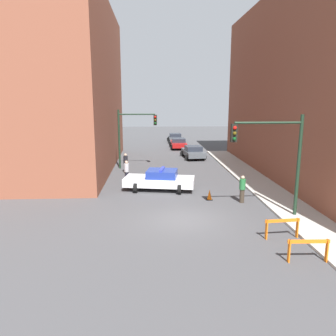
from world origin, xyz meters
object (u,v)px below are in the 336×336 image
at_px(pedestrian_sidewalk, 242,189).
at_px(barrier_mid, 282,225).
at_px(parked_car_mid, 178,143).
at_px(traffic_cone, 209,195).
at_px(parked_car_near, 193,152).
at_px(parked_car_far, 175,138).
at_px(pedestrian_corner, 126,163).
at_px(barrier_front, 308,247).
at_px(traffic_light_far, 131,130).
at_px(police_car, 160,180).
at_px(traffic_light_near, 277,150).
at_px(pedestrian_crossing, 127,171).

distance_m(pedestrian_sidewalk, barrier_mid, 5.23).
relative_size(parked_car_mid, traffic_cone, 6.56).
bearing_deg(parked_car_near, parked_car_far, 89.07).
height_order(pedestrian_corner, barrier_front, pedestrian_corner).
distance_m(parked_car_mid, pedestrian_corner, 15.03).
relative_size(parked_car_mid, pedestrian_sidewalk, 2.59).
bearing_deg(traffic_light_far, police_car, -72.82).
relative_size(pedestrian_corner, barrier_mid, 1.04).
distance_m(traffic_light_near, pedestrian_sidewalk, 3.80).
xyz_separation_m(traffic_light_near, traffic_cone, (-2.78, 3.18, -3.21)).
distance_m(traffic_light_near, traffic_cone, 5.30).
distance_m(police_car, barrier_mid, 9.74).
bearing_deg(barrier_mid, parked_car_far, 93.72).
height_order(traffic_light_far, barrier_front, traffic_light_far).
bearing_deg(pedestrian_crossing, pedestrian_corner, 136.69).
bearing_deg(barrier_front, traffic_light_far, 112.97).
xyz_separation_m(pedestrian_crossing, traffic_cone, (5.37, -4.59, -0.54)).
xyz_separation_m(pedestrian_corner, traffic_cone, (5.68, -7.86, -0.54)).
bearing_deg(traffic_cone, parked_car_near, 86.57).
bearing_deg(pedestrian_crossing, parked_car_far, 118.38).
relative_size(traffic_light_far, police_car, 1.05).
height_order(parked_car_mid, parked_car_far, same).
height_order(traffic_light_far, pedestrian_crossing, traffic_light_far).
relative_size(traffic_light_near, parked_car_near, 1.17).
distance_m(pedestrian_crossing, pedestrian_corner, 3.29).
xyz_separation_m(parked_car_far, pedestrian_sidewalk, (1.85, -28.58, 0.19)).
xyz_separation_m(parked_car_near, pedestrian_corner, (-6.56, -6.82, 0.19)).
height_order(parked_car_mid, pedestrian_crossing, pedestrian_crossing).
relative_size(parked_car_mid, pedestrian_crossing, 2.59).
xyz_separation_m(parked_car_mid, parked_car_far, (0.04, 6.13, 0.00)).
bearing_deg(pedestrian_corner, barrier_mid, -139.76).
xyz_separation_m(barrier_front, barrier_mid, (-0.13, 2.17, 0.00)).
xyz_separation_m(police_car, barrier_front, (5.27, -10.44, -0.11)).
distance_m(parked_car_far, barrier_front, 36.04).
distance_m(traffic_light_far, pedestrian_crossing, 5.80).
bearing_deg(pedestrian_sidewalk, barrier_front, -156.48).
bearing_deg(barrier_mid, parked_car_mid, 94.63).
xyz_separation_m(pedestrian_crossing, barrier_front, (7.68, -12.61, -0.24)).
bearing_deg(traffic_cone, traffic_light_far, 118.18).
height_order(pedestrian_corner, pedestrian_sidewalk, same).
height_order(parked_car_mid, barrier_mid, parked_car_mid).
distance_m(police_car, pedestrian_crossing, 3.24).
bearing_deg(parked_car_far, pedestrian_corner, -106.03).
relative_size(traffic_light_far, traffic_cone, 7.93).
distance_m(traffic_light_near, barrier_front, 5.68).
distance_m(traffic_light_far, parked_car_near, 8.30).
height_order(traffic_light_near, parked_car_far, traffic_light_near).
xyz_separation_m(parked_car_near, parked_car_far, (-0.90, 13.25, 0.00)).
bearing_deg(pedestrian_corner, pedestrian_crossing, -164.18).
xyz_separation_m(traffic_light_far, traffic_cone, (5.25, -9.81, -3.08)).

